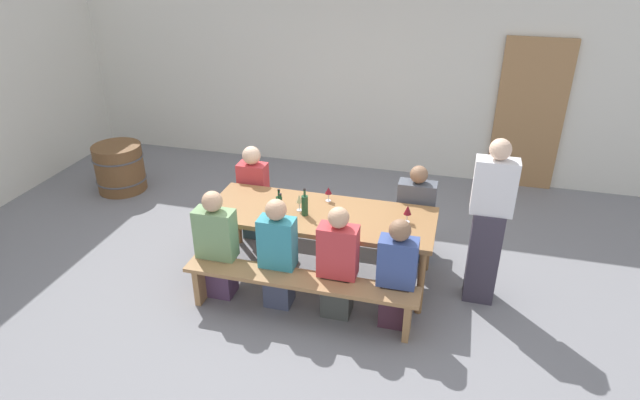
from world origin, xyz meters
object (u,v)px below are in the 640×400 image
Objects in this scene: wooden_door at (529,116)px; seated_guest_near_1 at (278,256)px; bench_near at (300,285)px; standing_host at (488,226)px; seated_guest_near_0 at (217,247)px; seated_guest_near_3 at (396,276)px; wine_bottle_1 at (305,205)px; wine_glass_0 at (299,199)px; tasting_table at (320,219)px; wine_glass_2 at (328,191)px; bench_far at (336,213)px; seated_guest_near_2 at (338,265)px; wine_glass_1 at (408,210)px; seated_guest_far_0 at (254,194)px; wine_bottle_2 at (281,213)px; wine_barrel at (120,168)px; wine_bottle_0 at (279,206)px; seated_guest_far_1 at (415,216)px.

seated_guest_near_1 is at bearing -124.96° from wooden_door.
bench_near is 1.88m from standing_host.
seated_guest_near_3 is (1.78, 0.00, -0.02)m from seated_guest_near_0.
standing_host is (1.80, 0.10, -0.03)m from wine_bottle_1.
wine_glass_0 is 0.16× the size of seated_guest_near_0.
wine_glass_2 is at bearing 86.92° from tasting_table.
bench_near is at bearing -90.00° from bench_far.
bench_near is 1.95× the size of seated_guest_near_1.
seated_guest_near_2 is (0.33, 0.15, 0.19)m from bench_near.
standing_host reaches higher than wine_glass_0.
seated_guest_near_2 is at bearing -117.93° from wooden_door.
wine_glass_1 reaches higher than bench_far.
seated_guest_far_0 is (-0.07, 1.19, 0.01)m from seated_guest_near_0.
wooden_door is 1.22× the size of standing_host.
wine_bottle_2 is 2.09× the size of wine_glass_2.
wine_bottle_2 is (-0.17, -0.25, 0.01)m from wine_bottle_1.
seated_guest_far_0 is 1.65× the size of wine_barrel.
wine_bottle_0 is at bearing 123.24° from bench_near.
wine_glass_2 is at bearing -46.10° from seated_guest_near_0.
wine_glass_0 is (-2.41, -2.91, -0.17)m from wooden_door.
bench_near and bench_far have the same top height.
seated_guest_near_0 is 2.64m from standing_host.
wine_bottle_2 is at bearing 10.01° from standing_host.
wine_glass_0 reaches higher than tasting_table.
wine_glass_2 is (-0.87, 0.24, -0.01)m from wine_glass_1.
seated_guest_far_0 is at bearing 125.96° from bench_near.
seated_guest_near_3 is 4.57m from wine_barrel.
wine_bottle_0 is at bearing -162.14° from wine_bottle_1.
seated_guest_near_0 is (-0.59, -0.27, -0.33)m from wine_bottle_2.
wine_bottle_2 is at bearing -162.83° from wine_glass_1.
wooden_door is 3.15m from wine_glass_1.
seated_guest_near_2 is 1.76m from seated_guest_far_0.
wine_glass_0 is at bearing -177.95° from wine_glass_1.
wine_glass_1 is (1.19, 0.37, 0.01)m from wine_bottle_2.
seated_guest_near_2 is 0.68× the size of standing_host.
seated_guest_far_1 reaches higher than wine_barrel.
wine_glass_2 is 0.14× the size of seated_guest_far_1.
bench_far is 1.87m from standing_host.
seated_guest_near_0 is at bearing 90.00° from seated_guest_near_2.
wine_glass_2 is (0.24, 0.28, -0.01)m from wine_glass_0.
seated_guest_far_0 is (-0.97, 1.34, 0.20)m from bench_near.
seated_guest_near_1 reaches higher than seated_guest_far_0.
seated_guest_near_3 is 1.59× the size of wine_barrel.
seated_guest_near_2 is 1.01× the size of seated_guest_far_0.
seated_guest_far_1 is at bearing 29.79° from wine_bottle_0.
bench_far is 1.62m from seated_guest_near_0.
wine_glass_0 is at bearing 179.27° from tasting_table.
seated_guest_near_1 is (0.05, -0.27, -0.32)m from wine_bottle_2.
seated_guest_near_1 is at bearing -45.02° from seated_guest_far_1.
seated_guest_far_0 is at bearing 163.45° from wine_glass_1.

